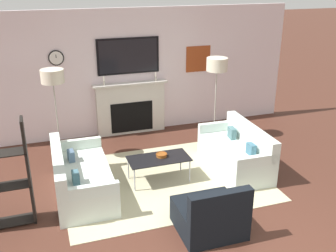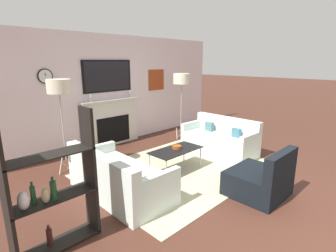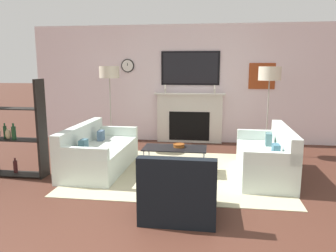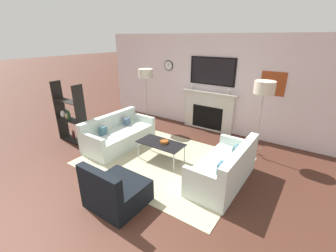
% 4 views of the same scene
% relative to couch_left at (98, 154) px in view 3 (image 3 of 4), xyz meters
% --- Properties ---
extents(fireplace_wall, '(7.51, 0.28, 2.70)m').
position_rel_couch_left_xyz_m(fireplace_wall, '(1.41, 2.39, 0.96)').
color(fireplace_wall, silver).
rests_on(fireplace_wall, ground_plane).
extents(area_rug, '(3.43, 2.60, 0.01)m').
position_rel_couch_left_xyz_m(area_rug, '(1.41, -0.00, -0.27)').
color(area_rug, '#B9B28D').
rests_on(area_rug, ground_plane).
extents(couch_left, '(0.90, 1.80, 0.77)m').
position_rel_couch_left_xyz_m(couch_left, '(0.00, 0.00, 0.00)').
color(couch_left, silver).
rests_on(couch_left, ground_plane).
extents(couch_right, '(0.81, 1.70, 0.80)m').
position_rel_couch_left_xyz_m(couch_right, '(2.82, -0.00, 0.02)').
color(couch_right, silver).
rests_on(couch_right, ground_plane).
extents(armchair, '(0.88, 0.82, 0.79)m').
position_rel_couch_left_xyz_m(armchair, '(1.57, -1.59, -0.02)').
color(armchair, black).
rests_on(armchair, ground_plane).
extents(coffee_table, '(1.05, 0.52, 0.43)m').
position_rel_couch_left_xyz_m(coffee_table, '(1.33, 0.00, 0.13)').
color(coffee_table, black).
rests_on(coffee_table, ground_plane).
extents(decorative_bowl, '(0.19, 0.19, 0.06)m').
position_rel_couch_left_xyz_m(decorative_bowl, '(1.40, 0.04, 0.19)').
color(decorative_bowl, brown).
rests_on(decorative_bowl, coffee_table).
extents(floor_lamp_left, '(0.41, 0.41, 1.77)m').
position_rel_couch_left_xyz_m(floor_lamp_left, '(-0.21, 1.41, 1.34)').
color(floor_lamp_left, '#9E998E').
rests_on(floor_lamp_left, ground_plane).
extents(floor_lamp_right, '(0.43, 0.43, 1.76)m').
position_rel_couch_left_xyz_m(floor_lamp_right, '(3.02, 1.41, 1.33)').
color(floor_lamp_right, '#9E998E').
rests_on(floor_lamp_right, ground_plane).
extents(shelf_unit, '(0.94, 0.28, 1.57)m').
position_rel_couch_left_xyz_m(shelf_unit, '(-1.20, -0.50, 0.44)').
color(shelf_unit, black).
rests_on(shelf_unit, ground_plane).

